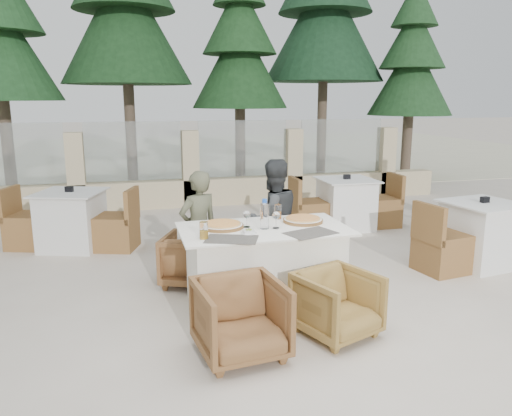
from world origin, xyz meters
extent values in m
plane|color=beige|center=(0.00, 0.00, 0.00)|extent=(80.00, 80.00, 0.00)
cube|color=beige|center=(0.00, 14.00, 0.01)|extent=(30.00, 16.00, 0.01)
cone|color=#193C1B|center=(-1.00, 7.50, 3.25)|extent=(2.86, 2.86, 6.50)
cone|color=#1C411D|center=(1.50, 7.20, 2.50)|extent=(2.20, 2.20, 5.00)
cone|color=#173920|center=(3.80, 7.80, 3.40)|extent=(2.99, 2.99, 6.80)
cone|color=#1E4521|center=(5.50, 6.50, 2.25)|extent=(1.98, 1.98, 4.50)
cube|color=#524D46|center=(-0.30, -0.24, 0.77)|extent=(0.53, 0.44, 0.00)
cube|color=#555049|center=(0.45, -0.23, 0.77)|extent=(0.52, 0.43, 0.00)
cylinder|color=orange|center=(-0.30, 0.17, 0.80)|extent=(0.46, 0.46, 0.05)
cylinder|color=#CA581B|center=(0.52, 0.18, 0.80)|extent=(0.52, 0.52, 0.05)
cylinder|color=#A2C0D5|center=(0.08, 0.03, 0.91)|extent=(0.09, 0.09, 0.29)
cylinder|color=gold|center=(-0.53, -0.16, 0.85)|extent=(0.10, 0.10, 0.15)
cylinder|color=orange|center=(0.32, 0.39, 0.84)|extent=(0.08, 0.08, 0.15)
imported|color=brown|center=(-0.51, 0.79, 0.28)|extent=(0.79, 0.80, 0.56)
imported|color=brown|center=(0.41, 0.65, 0.28)|extent=(0.70, 0.71, 0.56)
imported|color=brown|center=(-0.36, -0.86, 0.30)|extent=(0.73, 0.74, 0.61)
imported|color=olive|center=(0.51, -0.73, 0.28)|extent=(0.77, 0.78, 0.56)
imported|color=#52543D|center=(-0.45, 0.73, 0.62)|extent=(0.54, 0.46, 1.25)
imported|color=#343638|center=(0.37, 0.73, 0.67)|extent=(0.76, 0.65, 1.34)
camera|label=1|loc=(-1.16, -4.35, 1.98)|focal=35.00mm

